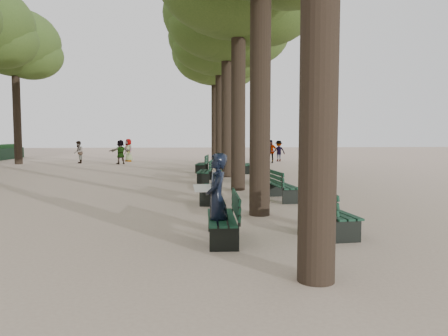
{
  "coord_description": "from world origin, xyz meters",
  "views": [
    {
      "loc": [
        -0.23,
        -7.82,
        2.04
      ],
      "look_at": [
        0.6,
        3.0,
        1.2
      ],
      "focal_mm": 35.0,
      "sensor_mm": 36.0,
      "label": 1
    }
  ],
  "objects": [
    {
      "name": "man_with_map",
      "position": [
        0.25,
        0.16,
        0.85
      ],
      "size": [
        0.65,
        0.72,
        1.7
      ],
      "color": "black",
      "rests_on": "ground"
    },
    {
      "name": "pedestrian_b",
      "position": [
        6.39,
        24.65,
        0.79
      ],
      "size": [
        1.05,
        0.45,
        1.57
      ],
      "primitive_type": "imported",
      "rotation": [
        0.0,
        0.0,
        3.28
      ],
      "color": "#262628",
      "rests_on": "ground"
    },
    {
      "name": "pedestrian_d",
      "position": [
        -4.88,
        25.38,
        0.85
      ],
      "size": [
        0.79,
        0.86,
        1.7
      ],
      "primitive_type": "imported",
      "rotation": [
        0.0,
        0.0,
        5.39
      ],
      "color": "#262628",
      "rests_on": "ground"
    },
    {
      "name": "pedestrian_a",
      "position": [
        -8.09,
        23.44,
        0.79
      ],
      "size": [
        0.45,
        0.81,
        1.58
      ],
      "primitive_type": "imported",
      "rotation": [
        0.0,
        0.0,
        4.9
      ],
      "color": "#262628",
      "rests_on": "ground"
    },
    {
      "name": "bench_left_3",
      "position": [
        0.37,
        15.65,
        0.27
      ],
      "size": [
        0.81,
        1.86,
        0.92
      ],
      "color": "black",
      "rests_on": "ground"
    },
    {
      "name": "tree_central_4",
      "position": [
        1.5,
        18.0,
        7.65
      ],
      "size": [
        6.0,
        6.0,
        9.95
      ],
      "color": "#33261C",
      "rests_on": "ground"
    },
    {
      "name": "bench_right_1",
      "position": [
        2.63,
        5.44,
        0.27
      ],
      "size": [
        0.72,
        1.84,
        0.92
      ],
      "color": "black",
      "rests_on": "ground"
    },
    {
      "name": "bench_right_0",
      "position": [
        2.63,
        0.84,
        0.27
      ],
      "size": [
        0.76,
        1.85,
        0.92
      ],
      "color": "black",
      "rests_on": "ground"
    },
    {
      "name": "ground",
      "position": [
        0.0,
        0.0,
        0.0
      ],
      "size": [
        120.0,
        120.0,
        0.0
      ],
      "primitive_type": "plane",
      "color": "#BEA590",
      "rests_on": "ground"
    },
    {
      "name": "bench_right_3",
      "position": [
        2.63,
        15.01,
        0.27
      ],
      "size": [
        0.66,
        1.83,
        0.92
      ],
      "color": "black",
      "rests_on": "ground"
    },
    {
      "name": "pedestrian_e",
      "position": [
        -5.04,
        22.53,
        0.83
      ],
      "size": [
        1.49,
        1.1,
        1.67
      ],
      "primitive_type": "imported",
      "rotation": [
        0.0,
        0.0,
        3.7
      ],
      "color": "#262628",
      "rests_on": "ground"
    },
    {
      "name": "bench_right_2",
      "position": [
        2.63,
        10.23,
        0.27
      ],
      "size": [
        0.69,
        1.83,
        0.92
      ],
      "color": "black",
      "rests_on": "ground"
    },
    {
      "name": "bench_left_0",
      "position": [
        0.37,
        0.41,
        0.27
      ],
      "size": [
        0.62,
        1.81,
        0.92
      ],
      "color": "black",
      "rests_on": "ground"
    },
    {
      "name": "tree_far_5",
      "position": [
        -12.0,
        23.0,
        8.14
      ],
      "size": [
        6.0,
        6.0,
        10.45
      ],
      "color": "#33261C",
      "rests_on": "ground"
    },
    {
      "name": "bench_left_1",
      "position": [
        0.37,
        5.16,
        0.27
      ],
      "size": [
        0.79,
        1.86,
        0.92
      ],
      "color": "black",
      "rests_on": "ground"
    },
    {
      "name": "bench_left_2",
      "position": [
        0.37,
        10.87,
        0.27
      ],
      "size": [
        0.78,
        1.86,
        0.92
      ],
      "color": "black",
      "rests_on": "ground"
    },
    {
      "name": "pedestrian_c",
      "position": [
        5.47,
        22.95,
        0.82
      ],
      "size": [
        1.02,
        0.62,
        1.64
      ],
      "primitive_type": "imported",
      "rotation": [
        0.0,
        0.0,
        5.96
      ],
      "color": "#262628",
      "rests_on": "ground"
    },
    {
      "name": "tree_central_3",
      "position": [
        1.5,
        13.0,
        7.65
      ],
      "size": [
        6.0,
        6.0,
        9.95
      ],
      "color": "#33261C",
      "rests_on": "ground"
    },
    {
      "name": "tree_central_5",
      "position": [
        1.5,
        23.0,
        7.65
      ],
      "size": [
        6.0,
        6.0,
        9.95
      ],
      "color": "#33261C",
      "rests_on": "ground"
    }
  ]
}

